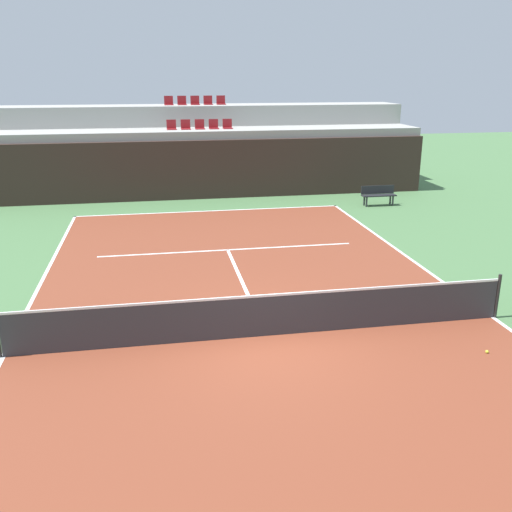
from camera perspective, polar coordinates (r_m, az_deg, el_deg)
The scene contains 15 objects.
ground_plane at distance 12.49m, azimuth 1.03°, elevation -8.08°, with size 80.00×80.00×0.00m, color #477042.
court_surface at distance 12.49m, azimuth 1.03°, elevation -8.06°, with size 11.00×24.00×0.01m, color brown.
baseline_far at distance 23.70m, azimuth -4.65°, elevation 4.56°, with size 11.00×0.10×0.00m, color white.
sideline_left at distance 12.70m, azimuth -24.20°, elevation -9.27°, with size 0.10×24.00×0.00m, color white.
sideline_right at distance 14.49m, azimuth 22.80°, elevation -5.72°, with size 0.10×24.00×0.00m, color white.
service_line_far at distance 18.37m, azimuth -2.87°, elevation 0.62°, with size 8.26×0.10×0.00m, color white.
centre_service_line at distance 15.38m, azimuth -1.30°, elevation -2.88°, with size 0.10×6.40×0.00m, color white.
back_wall at distance 25.97m, azimuth -5.31°, elevation 8.67°, with size 20.94×0.30×2.64m, color #33231E.
stands_tier_lower at distance 27.27m, azimuth -5.58°, elevation 9.50°, with size 20.94×2.40×3.00m, color #9E9E99.
stands_tier_upper at distance 29.58m, azimuth -6.02°, elevation 11.10°, with size 20.94×2.40×3.98m, color #9E9E99.
seating_row_lower at distance 27.17m, azimuth -5.71°, elevation 12.92°, with size 3.06×0.44×0.44m.
seating_row_upper at distance 29.50m, azimuth -6.18°, elevation 15.20°, with size 3.06×0.44×0.44m.
tennis_net at distance 12.28m, azimuth 1.04°, elevation -5.95°, with size 11.08×0.08×1.07m.
player_bench at distance 25.18m, azimuth 12.26°, elevation 6.17°, with size 1.50×0.40×0.85m.
tennis_ball_0 at distance 12.67m, azimuth 22.32°, elevation -8.94°, with size 0.07×0.07×0.07m, color #CCE033.
Camera 1 is at (-2.22, -11.00, 5.49)m, focal length 39.57 mm.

